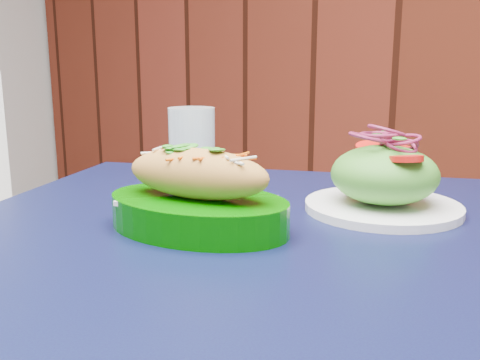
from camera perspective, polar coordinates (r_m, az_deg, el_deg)
The scene contains 4 objects.
cafe_table at distance 0.72m, azimuth 0.38°, elevation -11.98°, with size 1.05×1.05×0.75m.
banh_mi_basket at distance 0.68m, azimuth -4.55°, elevation -1.79°, with size 0.27×0.20×0.11m.
salad_plate at distance 0.79m, azimuth 15.13°, elevation 0.00°, with size 0.22×0.22×0.12m.
water_glass at distance 0.96m, azimuth -5.14°, elevation 3.72°, with size 0.08×0.08×0.13m, color silver.
Camera 1 is at (0.84, 0.71, 0.96)m, focal length 40.00 mm.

